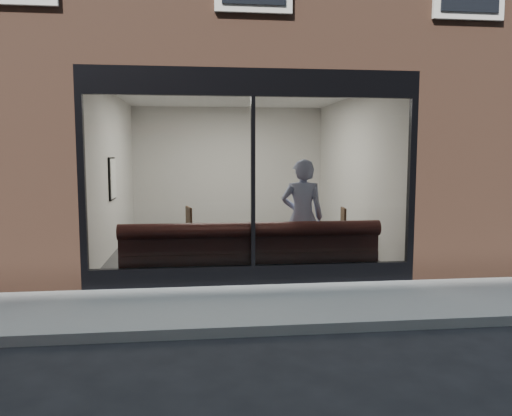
{
  "coord_description": "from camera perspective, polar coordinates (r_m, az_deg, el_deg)",
  "views": [
    {
      "loc": [
        -0.81,
        -5.27,
        1.97
      ],
      "look_at": [
        0.09,
        2.4,
        1.13
      ],
      "focal_mm": 35.0,
      "sensor_mm": 36.0,
      "label": 1
    }
  ],
  "objects": [
    {
      "name": "cafe_table_left",
      "position": [
        8.41,
        -8.0,
        -2.27
      ],
      "size": [
        0.66,
        0.66,
        0.04
      ],
      "primitive_type": "cube",
      "rotation": [
        0.0,
        0.0,
        0.22
      ],
      "color": "#332113",
      "rests_on": "cafe_floor"
    },
    {
      "name": "host_building_backfill",
      "position": [
        16.29,
        -3.82,
        4.89
      ],
      "size": [
        5.0,
        6.0,
        3.2
      ],
      "primitive_type": "cube",
      "color": "brown",
      "rests_on": "ground"
    },
    {
      "name": "cafe_table_right",
      "position": [
        8.68,
        4.73,
        -1.97
      ],
      "size": [
        0.8,
        0.8,
        0.04
      ],
      "primitive_type": "cube",
      "rotation": [
        0.0,
        0.0,
        0.39
      ],
      "color": "#332113",
      "rests_on": "cafe_floor"
    },
    {
      "name": "cafe_wall_right",
      "position": [
        10.79,
        11.18,
        4.12
      ],
      "size": [
        0.0,
        6.0,
        6.0
      ],
      "primitive_type": "plane",
      "rotation": [
        1.57,
        0.0,
        -1.57
      ],
      "color": "silver",
      "rests_on": "ground"
    },
    {
      "name": "wall_poster",
      "position": [
        10.1,
        -16.02,
        3.25
      ],
      "size": [
        0.02,
        0.58,
        0.77
      ],
      "primitive_type": "cube",
      "color": "white",
      "rests_on": "cafe_wall_left"
    },
    {
      "name": "storefront_mullion",
      "position": [
        7.38,
        -0.35,
        2.94
      ],
      "size": [
        0.06,
        0.1,
        2.5
      ],
      "primitive_type": "cube",
      "color": "black",
      "rests_on": "storefront_kick"
    },
    {
      "name": "cafe_chair_left",
      "position": [
        9.78,
        -8.74,
        -4.05
      ],
      "size": [
        0.56,
        0.56,
        0.05
      ],
      "primitive_type": "cube",
      "rotation": [
        0.0,
        0.0,
        3.35
      ],
      "color": "#332113",
      "rests_on": "cafe_floor"
    },
    {
      "name": "host_building_pier_left",
      "position": [
        13.6,
        -19.2,
        4.3
      ],
      "size": [
        2.5,
        12.0,
        3.2
      ],
      "primitive_type": "cube",
      "color": "brown",
      "rests_on": "ground"
    },
    {
      "name": "cafe_floor",
      "position": [
        10.48,
        -2.12,
        -4.52
      ],
      "size": [
        6.0,
        6.0,
        0.0
      ],
      "primitive_type": "plane",
      "color": "#2D2D30",
      "rests_on": "ground"
    },
    {
      "name": "cafe_ceiling",
      "position": [
        10.37,
        -2.19,
        12.95
      ],
      "size": [
        6.0,
        6.0,
        0.0
      ],
      "primitive_type": "plane",
      "rotation": [
        3.14,
        0.0,
        0.0
      ],
      "color": "white",
      "rests_on": "host_building_upper"
    },
    {
      "name": "storefront_glass",
      "position": [
        7.35,
        -0.32,
        2.93
      ],
      "size": [
        4.8,
        0.0,
        4.8
      ],
      "primitive_type": "plane",
      "rotation": [
        1.57,
        0.0,
        0.0
      ],
      "color": "white",
      "rests_on": "storefront_kick"
    },
    {
      "name": "ground",
      "position": [
        5.68,
        2.0,
        -14.08
      ],
      "size": [
        120.0,
        120.0,
        0.0
      ],
      "primitive_type": "plane",
      "color": "black",
      "rests_on": "ground"
    },
    {
      "name": "cafe_chair_right",
      "position": [
        9.71,
        8.79,
        -4.13
      ],
      "size": [
        0.46,
        0.46,
        0.04
      ],
      "primitive_type": "cube",
      "rotation": [
        0.0,
        0.0,
        3.03
      ],
      "color": "#332113",
      "rests_on": "cafe_floor"
    },
    {
      "name": "banquette",
      "position": [
        7.96,
        -0.66,
        -6.47
      ],
      "size": [
        4.0,
        0.55,
        0.45
      ],
      "primitive_type": "cube",
      "color": "#3D1D16",
      "rests_on": "cafe_floor"
    },
    {
      "name": "cafe_wall_left",
      "position": [
        10.41,
        -15.98,
        3.93
      ],
      "size": [
        0.0,
        6.0,
        6.0
      ],
      "primitive_type": "plane",
      "rotation": [
        1.57,
        0.0,
        1.57
      ],
      "color": "silver",
      "rests_on": "ground"
    },
    {
      "name": "storefront_header",
      "position": [
        7.44,
        -0.36,
        14.17
      ],
      "size": [
        5.0,
        0.1,
        0.4
      ],
      "primitive_type": "cube",
      "color": "black",
      "rests_on": "host_building_upper"
    },
    {
      "name": "kerb_near",
      "position": [
        5.62,
        2.09,
        -13.68
      ],
      "size": [
        40.0,
        0.1,
        0.12
      ],
      "primitive_type": "cube",
      "color": "gray",
      "rests_on": "ground"
    },
    {
      "name": "sidewalk_near",
      "position": [
        6.62,
        0.68,
        -11.06
      ],
      "size": [
        40.0,
        2.0,
        0.01
      ],
      "primitive_type": "cube",
      "color": "gray",
      "rests_on": "ground"
    },
    {
      "name": "person",
      "position": [
        8.18,
        5.31,
        -1.04
      ],
      "size": [
        0.75,
        0.55,
        1.89
      ],
      "primitive_type": "imported",
      "rotation": [
        0.0,
        0.0,
        2.99
      ],
      "color": "#A3AFDD",
      "rests_on": "cafe_floor"
    },
    {
      "name": "host_building_pier_right",
      "position": [
        14.04,
        12.34,
        4.55
      ],
      "size": [
        2.5,
        12.0,
        3.2
      ],
      "primitive_type": "cube",
      "color": "brown",
      "rests_on": "ground"
    },
    {
      "name": "storefront_kick",
      "position": [
        7.59,
        -0.34,
        -7.68
      ],
      "size": [
        5.0,
        0.1,
        0.3
      ],
      "primitive_type": "cube",
      "color": "black",
      "rests_on": "ground"
    },
    {
      "name": "cafe_wall_back",
      "position": [
        13.29,
        -3.17,
        4.6
      ],
      "size": [
        5.0,
        0.0,
        5.0
      ],
      "primitive_type": "plane",
      "rotation": [
        1.57,
        0.0,
        0.0
      ],
      "color": "silver",
      "rests_on": "ground"
    }
  ]
}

